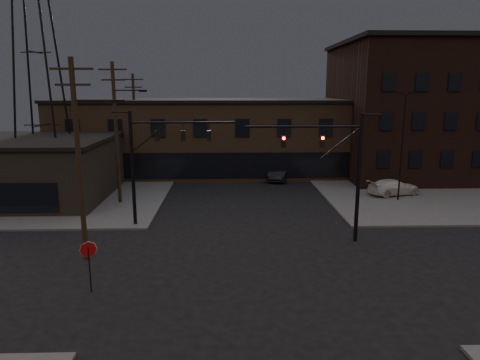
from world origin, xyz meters
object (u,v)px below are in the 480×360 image
Objects in this scene: traffic_signal_near at (341,164)px; parked_car_lot_a at (398,176)px; stop_sign at (89,255)px; parked_car_lot_b at (394,187)px; traffic_signal_far at (151,155)px; car_crossing at (280,172)px.

traffic_signal_near is 1.80× the size of parked_car_lot_a.
stop_sign is 0.56× the size of parked_car_lot_a.
traffic_signal_near is 14.39m from parked_car_lot_b.
traffic_signal_far reaches higher than parked_car_lot_b.
traffic_signal_far reaches higher than car_crossing.
car_crossing is at bearing 100.74° from parked_car_lot_a.
stop_sign is at bearing -97.32° from traffic_signal_far.
parked_car_lot_b is at bearing 178.40° from parked_car_lot_a.
parked_car_lot_b is (7.94, 11.29, -4.09)m from traffic_signal_near.
parked_car_lot_a reaches higher than parked_car_lot_b.
car_crossing is (12.03, 25.17, -1.01)m from stop_sign.
traffic_signal_near reaches higher than parked_car_lot_a.
car_crossing is at bearing 94.07° from traffic_signal_near.
stop_sign is (-1.28, -9.99, -3.17)m from traffic_signal_far.
stop_sign reaches higher than parked_car_lot_b.
traffic_signal_near is 1.69× the size of parked_car_lot_b.
traffic_signal_near reaches higher than stop_sign.
stop_sign is at bearing -97.93° from car_crossing.
traffic_signal_far is 25.82m from parked_car_lot_a.
traffic_signal_near reaches higher than car_crossing.
traffic_signal_near is at bearing 25.90° from stop_sign.
traffic_signal_far is at bearing 163.83° from traffic_signal_near.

